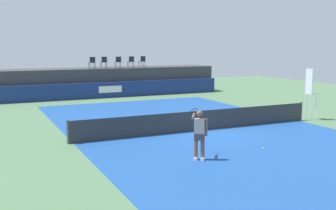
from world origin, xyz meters
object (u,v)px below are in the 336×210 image
spectator_chair_center (118,62)px  tennis_player (199,133)px  umpire_chair (310,91)px  spectator_chair_left (104,62)px  spectator_chair_far_left (92,62)px  spectator_chair_far_right (142,61)px  net_post_far (301,111)px  tennis_ball (264,148)px  net_post_near (68,132)px  spectator_chair_right (131,61)px

spectator_chair_center → tennis_player: bearing=-99.9°
umpire_chair → tennis_player: (-9.21, -4.27, -0.63)m
spectator_chair_center → umpire_chair: spectator_chair_center is taller
spectator_chair_left → umpire_chair: spectator_chair_left is taller
tennis_player → spectator_chair_far_left: bearing=86.3°
spectator_chair_far_right → net_post_far: (3.04, -15.42, -2.19)m
spectator_chair_left → spectator_chair_center: 1.14m
net_post_far → tennis_ball: 7.01m
spectator_chair_far_right → tennis_player: (-5.64, -19.71, -1.73)m
spectator_chair_left → spectator_chair_center: bearing=-11.8°
tennis_player → tennis_ball: bearing=4.0°
spectator_chair_center → umpire_chair: 16.09m
spectator_chair_far_left → net_post_near: bearing=-108.3°
net_post_near → tennis_ball: (6.72, -4.08, -0.46)m
net_post_far → spectator_chair_left: bearing=113.0°
tennis_player → spectator_chair_left: bearing=83.4°
spectator_chair_far_left → spectator_chair_right: size_ratio=1.00×
spectator_chair_far_left → umpire_chair: spectator_chair_far_left is taller
spectator_chair_right → net_post_far: size_ratio=0.89×
spectator_chair_right → umpire_chair: spectator_chair_right is taller
net_post_far → tennis_player: bearing=-153.7°
net_post_far → net_post_near: bearing=180.0°
umpire_chair → net_post_near: 12.97m
net_post_near → umpire_chair: bearing=-0.0°
umpire_chair → tennis_player: 10.17m
spectator_chair_left → spectator_chair_right: same height
spectator_chair_far_right → net_post_near: 18.17m
umpire_chair → net_post_far: bearing=178.9°
spectator_chair_far_right → spectator_chair_right: bearing=-168.7°
net_post_near → net_post_far: size_ratio=1.00×
tennis_player → tennis_ball: size_ratio=26.03×
spectator_chair_left → spectator_chair_far_right: size_ratio=1.00×
spectator_chair_right → net_post_near: (-8.28, -15.21, -2.19)m
spectator_chair_center → net_post_near: (-7.09, -14.95, -2.19)m
spectator_chair_center → tennis_ball: bearing=-91.1°
tennis_ball → umpire_chair: bearing=33.2°
spectator_chair_center → spectator_chair_right: size_ratio=1.00×
spectator_chair_left → tennis_player: bearing=-96.6°
spectator_chair_far_left → spectator_chair_right: bearing=4.4°
spectator_chair_right → net_post_far: bearing=-74.8°
spectator_chair_center → spectator_chair_right: same height
spectator_chair_far_left → net_post_far: bearing=-63.5°
tennis_ball → spectator_chair_far_left: bearing=95.3°
spectator_chair_far_left → net_post_far: (7.44, -14.95, -2.19)m
spectator_chair_left → tennis_player: 19.67m
net_post_near → tennis_player: size_ratio=0.56×
spectator_chair_center → net_post_far: spectator_chair_center is taller
spectator_chair_left → tennis_ball: 19.45m
spectator_chair_far_right → tennis_ball: spectator_chair_far_right is taller
spectator_chair_right → umpire_chair: 15.95m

